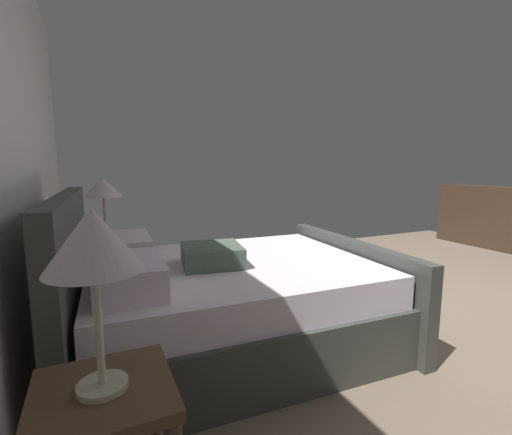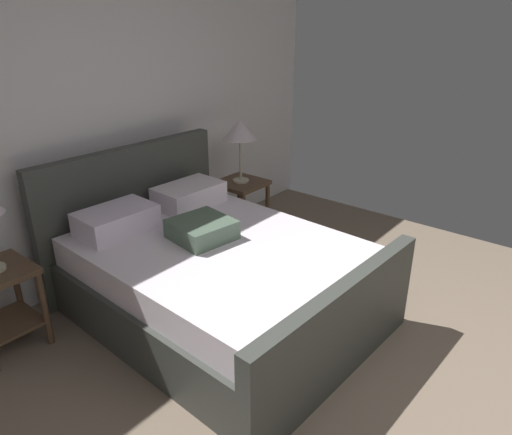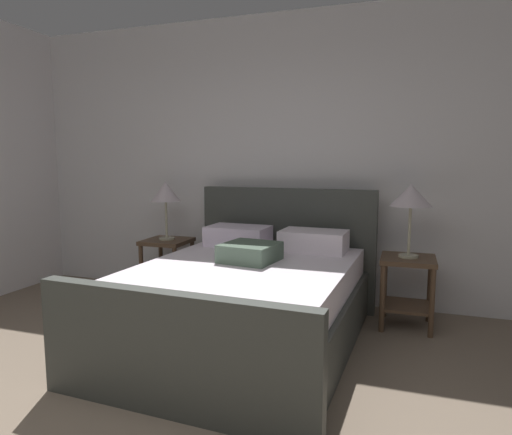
{
  "view_description": "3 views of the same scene",
  "coord_description": "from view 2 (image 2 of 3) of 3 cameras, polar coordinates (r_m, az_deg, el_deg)",
  "views": [
    {
      "loc": [
        -2.25,
        2.91,
        1.32
      ],
      "look_at": [
        0.15,
        1.8,
        0.93
      ],
      "focal_mm": 25.11,
      "sensor_mm": 36.0,
      "label": 1
    },
    {
      "loc": [
        -2.09,
        -0.11,
        2.14
      ],
      "look_at": [
        0.06,
        1.64,
        0.94
      ],
      "focal_mm": 33.32,
      "sensor_mm": 36.0,
      "label": 2
    },
    {
      "loc": [
        1.23,
        -1.07,
        1.4
      ],
      "look_at": [
        0.18,
        2.04,
        0.98
      ],
      "focal_mm": 31.38,
      "sensor_mm": 36.0,
      "label": 3
    }
  ],
  "objects": [
    {
      "name": "nightstand_left",
      "position": [
        3.63,
        -28.4,
        -8.29
      ],
      "size": [
        0.44,
        0.44,
        0.6
      ],
      "color": "brown",
      "rests_on": "ground"
    },
    {
      "name": "nightstand_right",
      "position": [
        4.78,
        -1.8,
        2.13
      ],
      "size": [
        0.44,
        0.44,
        0.6
      ],
      "color": "brown",
      "rests_on": "ground"
    },
    {
      "name": "table_lamp_right",
      "position": [
        4.57,
        -1.91,
        10.34
      ],
      "size": [
        0.34,
        0.34,
        0.61
      ],
      "color": "#B7B293",
      "rests_on": "nightstand_right"
    },
    {
      "name": "wall_back",
      "position": [
        4.08,
        -19.73,
        11.83
      ],
      "size": [
        5.59,
        0.12,
        2.82
      ],
      "primitive_type": "cube",
      "color": "silver",
      "rests_on": "ground"
    },
    {
      "name": "bed",
      "position": [
        3.58,
        -5.14,
        -6.77
      ],
      "size": [
        1.81,
        2.26,
        1.14
      ],
      "color": "#3B3F3A",
      "rests_on": "ground"
    }
  ]
}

